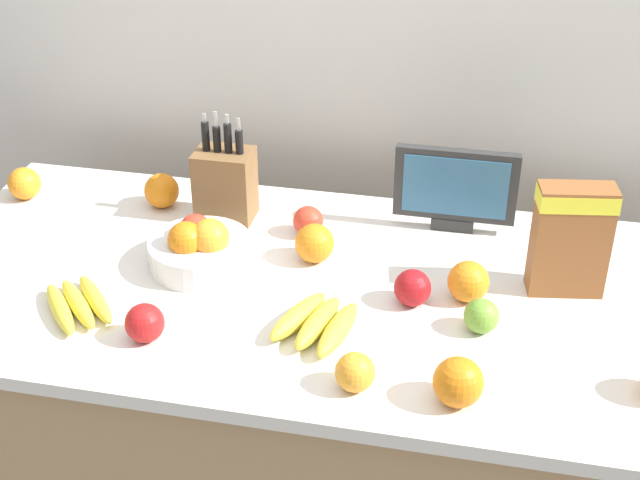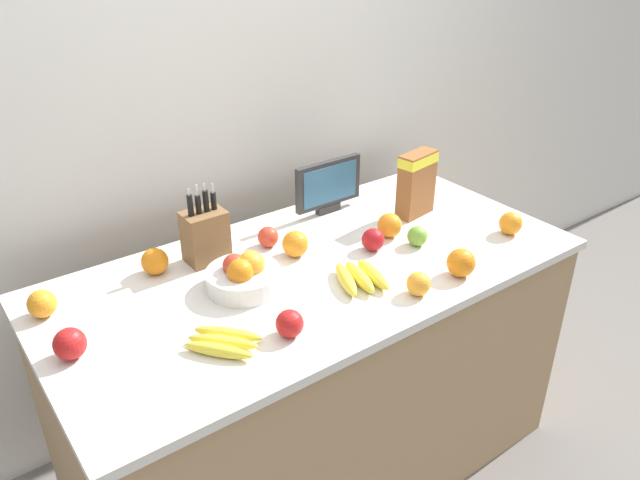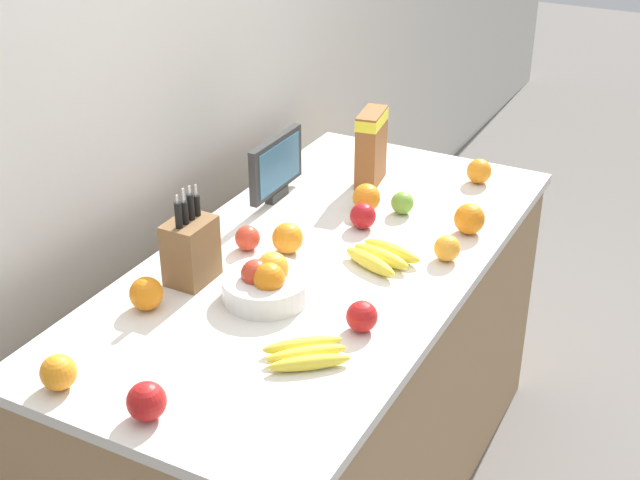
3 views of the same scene
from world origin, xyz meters
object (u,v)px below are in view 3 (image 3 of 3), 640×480
apple_rear (247,238)px  orange_front_right (469,219)px  knife_block (191,249)px  orange_mid_right (58,372)px  fruit_bowl (266,283)px  banana_bunch_right (381,256)px  orange_near_bowl (146,294)px  banana_bunch_left (306,354)px  apple_front (362,316)px  orange_mid_left (479,171)px  small_monitor (276,166)px  apple_rightmost (147,402)px  orange_by_cereal (288,238)px  apple_leftmost (363,216)px  apple_middle (402,203)px  cereal_box (371,144)px  orange_front_left (366,198)px  orange_back_center (447,248)px

apple_rear → orange_front_right: bearing=-53.4°
knife_block → apple_rear: (0.21, -0.04, -0.05)m
orange_mid_right → fruit_bowl: bearing=-21.7°
banana_bunch_right → orange_near_bowl: orange_near_bowl is taller
banana_bunch_left → orange_front_right: bearing=-8.8°
banana_bunch_right → apple_front: 0.33m
orange_near_bowl → orange_mid_left: (1.11, -0.48, -0.00)m
small_monitor → banana_bunch_right: (-0.22, -0.45, -0.09)m
apple_rightmost → orange_by_cereal: orange_by_cereal is taller
apple_leftmost → apple_middle: 0.16m
banana_bunch_left → banana_bunch_right: banana_bunch_right is taller
fruit_bowl → cereal_box: bearing=5.0°
fruit_bowl → orange_mid_left: 0.96m
orange_front_left → orange_mid_left: (0.35, -0.23, -0.00)m
orange_mid_left → fruit_bowl: bearing=165.3°
apple_middle → orange_mid_right: size_ratio=0.86×
orange_by_cereal → orange_back_center: (0.16, -0.41, -0.01)m
orange_mid_right → orange_mid_left: bearing=-17.3°
fruit_bowl → orange_near_bowl: fruit_bowl is taller
orange_front_right → apple_middle: bearing=82.7°
apple_front → orange_back_center: 0.42m
apple_front → cereal_box: bearing=23.5°
knife_block → orange_mid_right: bearing=-178.7°
small_monitor → apple_rightmost: 1.08m
small_monitor → banana_bunch_left: 0.86m
banana_bunch_left → orange_front_right: 0.77m
cereal_box → banana_bunch_right: 0.54m
banana_bunch_left → orange_front_right: (0.77, -0.12, 0.03)m
fruit_bowl → banana_bunch_left: 0.29m
knife_block → orange_mid_right: 0.52m
apple_middle → orange_back_center: orange_back_center is taller
cereal_box → orange_mid_right: 1.30m
apple_rightmost → apple_rear: bearing=15.9°
cereal_box → orange_near_bowl: cereal_box is taller
apple_front → orange_front_left: bearing=24.1°
banana_bunch_right → orange_by_cereal: size_ratio=2.45×
knife_block → orange_back_center: size_ratio=3.70×
apple_rightmost → orange_mid_right: (-0.01, 0.23, -0.00)m
apple_rightmost → apple_front: bearing=-26.7°
cereal_box → orange_mid_left: (0.16, -0.31, -0.09)m
orange_mid_right → orange_by_cereal: bearing=-10.1°
small_monitor → orange_front_right: size_ratio=3.11×
orange_front_left → orange_back_center: bearing=-118.5°
apple_front → orange_front_left: 0.65m
orange_mid_left → banana_bunch_right: bearing=174.4°
orange_back_center → apple_rear: bearing=111.3°
knife_block → orange_front_right: (0.59, -0.55, -0.04)m
orange_front_right → knife_block: bearing=136.8°
orange_front_left → orange_near_bowl: (-0.75, 0.25, -0.00)m
apple_rear → apple_front: apple_front is taller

